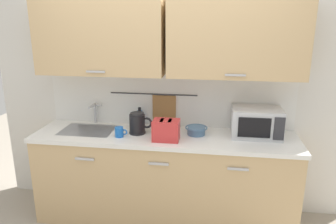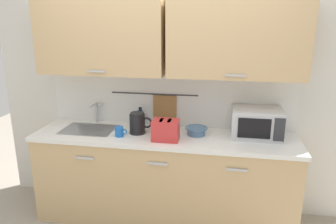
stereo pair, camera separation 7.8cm
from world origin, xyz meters
TOP-DOWN VIEW (x-y plane):
  - counter_unit at (-0.01, 0.30)m, footprint 2.53×0.64m
  - back_wall_assembly at (-0.00, 0.53)m, footprint 3.70×0.41m
  - sink_faucet at (-0.78, 0.53)m, footprint 0.09×0.17m
  - microwave at (0.86, 0.41)m, footprint 0.46×0.35m
  - electric_kettle at (-0.26, 0.30)m, footprint 0.23×0.16m
  - dish_soap_bottle at (-0.29, 0.53)m, footprint 0.06×0.06m
  - mug_near_sink at (-0.41, 0.18)m, footprint 0.12×0.08m
  - mixing_bowl at (0.30, 0.35)m, footprint 0.21×0.21m
  - toaster at (0.04, 0.17)m, footprint 0.26×0.17m
  - mug_by_kettle at (0.06, 0.49)m, footprint 0.12×0.08m

SIDE VIEW (x-z plane):
  - counter_unit at x=-0.01m, z-range 0.01..0.91m
  - mixing_bowl at x=0.30m, z-range 0.91..0.98m
  - mug_near_sink at x=-0.41m, z-range 0.90..1.00m
  - mug_by_kettle at x=0.06m, z-range 0.90..1.00m
  - dish_soap_bottle at x=-0.29m, z-range 0.89..1.08m
  - toaster at x=0.04m, z-range 0.90..1.09m
  - electric_kettle at x=-0.26m, z-range 0.90..1.11m
  - microwave at x=0.86m, z-range 0.90..1.17m
  - sink_faucet at x=-0.78m, z-range 0.93..1.15m
  - back_wall_assembly at x=0.00m, z-range 0.27..2.77m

